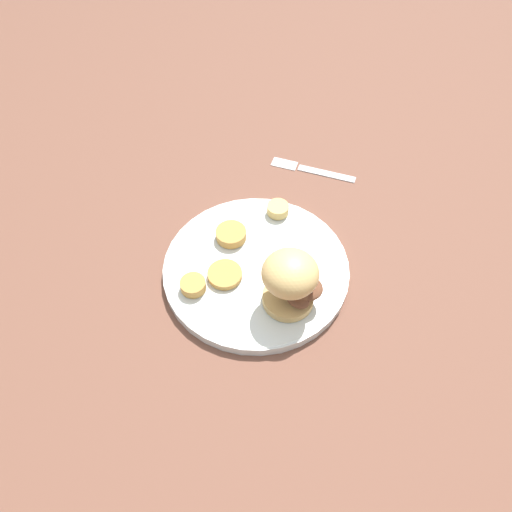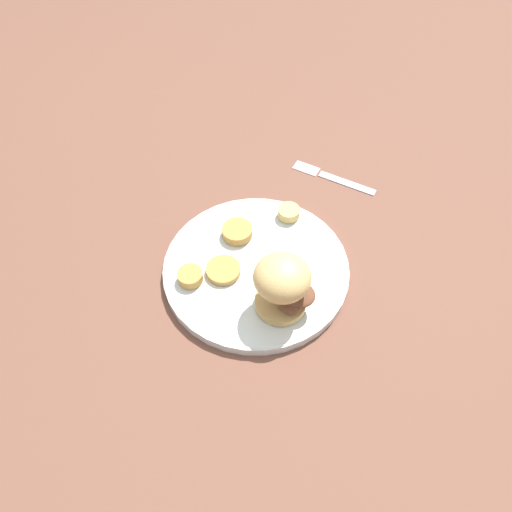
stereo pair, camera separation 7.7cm
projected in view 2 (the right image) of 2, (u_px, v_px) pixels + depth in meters
ground_plane at (256, 272)px, 0.81m from camera, size 4.00×4.00×0.00m
dinner_plate at (256, 268)px, 0.80m from camera, size 0.30×0.30×0.02m
sandwich at (283, 285)px, 0.71m from camera, size 0.08×0.09×0.10m
potato_round_0 at (237, 232)px, 0.83m from camera, size 0.05×0.05×0.02m
potato_round_1 at (289, 212)px, 0.85m from camera, size 0.04×0.04×0.02m
potato_round_2 at (190, 276)px, 0.77m from camera, size 0.04×0.04×0.02m
potato_round_3 at (223, 270)px, 0.78m from camera, size 0.05×0.05×0.01m
fork at (331, 177)px, 0.94m from camera, size 0.05×0.16×0.00m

